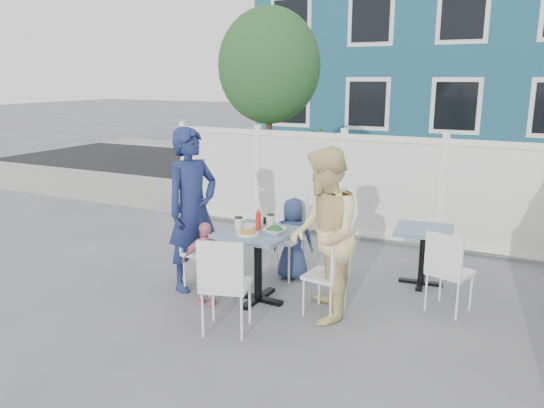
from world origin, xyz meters
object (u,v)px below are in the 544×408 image
at_px(main_table, 258,247).
at_px(man, 192,209).
at_px(spare_table, 423,241).
at_px(chair_left, 199,243).
at_px(chair_back, 287,229).
at_px(toddler, 206,263).
at_px(utility_cabinet, 238,168).
at_px(woman, 324,235).
at_px(chair_near, 224,279).
at_px(chair_right, 332,270).
at_px(boy, 293,239).

distance_m(main_table, man, 0.91).
bearing_deg(spare_table, chair_left, -150.99).
xyz_separation_m(chair_back, toddler, (-0.40, -1.21, -0.13)).
height_order(utility_cabinet, chair_left, utility_cabinet).
distance_m(chair_back, man, 1.23).
height_order(woman, toddler, woman).
bearing_deg(spare_table, utility_cabinet, 144.98).
relative_size(chair_back, chair_near, 1.04).
xyz_separation_m(chair_right, toddler, (-1.32, -0.33, -0.04)).
height_order(main_table, chair_near, chair_near).
distance_m(main_table, chair_near, 0.85).
bearing_deg(chair_right, chair_near, 145.95).
xyz_separation_m(woman, toddler, (-1.25, -0.25, -0.42)).
distance_m(main_table, spare_table, 2.00).
relative_size(chair_right, boy, 0.85).
distance_m(spare_table, chair_back, 1.64).
height_order(chair_back, toddler, chair_back).
bearing_deg(chair_near, toddler, 119.96).
distance_m(chair_near, toddler, 0.77).
xyz_separation_m(spare_table, chair_back, (-1.59, -0.40, 0.05)).
bearing_deg(utility_cabinet, chair_near, -66.67).
xyz_separation_m(man, boy, (0.92, 0.77, -0.44)).
bearing_deg(main_table, man, 178.75).
bearing_deg(main_table, boy, 85.20).
distance_m(chair_right, toddler, 1.36).
distance_m(main_table, chair_back, 0.89).
bearing_deg(chair_left, utility_cabinet, -152.90).
distance_m(main_table, chair_right, 0.86).
relative_size(spare_table, chair_back, 0.71).
bearing_deg(toddler, chair_left, 117.37).
height_order(chair_back, man, man).
xyz_separation_m(main_table, man, (-0.86, 0.02, 0.32)).
relative_size(utility_cabinet, toddler, 1.39).
relative_size(spare_table, chair_left, 0.76).
relative_size(spare_table, toddler, 0.78).
xyz_separation_m(chair_near, toddler, (-0.55, 0.53, -0.10)).
bearing_deg(toddler, main_table, 19.76).
distance_m(chair_left, woman, 1.60).
xyz_separation_m(chair_back, chair_near, (0.15, -1.74, -0.02)).
bearing_deg(spare_table, woman, -118.48).
relative_size(spare_table, woman, 0.41).
relative_size(utility_cabinet, chair_back, 1.27).
distance_m(woman, toddler, 1.35).
bearing_deg(chair_near, spare_table, 39.56).
height_order(chair_left, chair_near, chair_near).
height_order(spare_table, chair_right, chair_right).
xyz_separation_m(chair_right, chair_back, (-0.91, 0.88, 0.09)).
xyz_separation_m(chair_near, man, (-0.94, 0.87, 0.38)).
xyz_separation_m(spare_table, man, (-2.38, -1.27, 0.41)).
distance_m(main_table, chair_left, 0.78).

